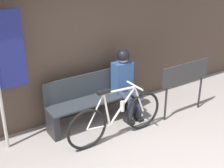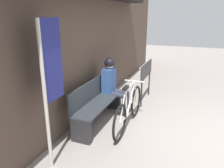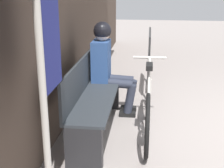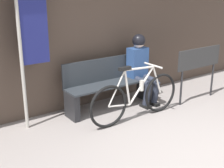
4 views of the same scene
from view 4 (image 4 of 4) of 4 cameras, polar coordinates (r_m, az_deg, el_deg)
The scene contains 7 objects.
ground_plane at distance 4.10m, azimuth 18.32°, elevation -13.56°, with size 24.00×24.00×0.00m, color gray.
storefront_wall at distance 5.46m, azimuth -2.85°, elevation 13.60°, with size 12.00×0.56×3.20m.
park_bench_near at distance 5.35m, azimuth -0.48°, elevation -0.22°, with size 1.63×0.42×0.86m.
bicycle at distance 4.92m, azimuth 4.44°, elevation -2.41°, with size 1.72×0.40×0.90m.
person_seated at distance 5.55m, azimuth 5.26°, elevation 3.66°, with size 0.34×0.59×1.24m.
banner_pole at distance 4.57m, azimuth -14.86°, elevation 8.08°, with size 0.45×0.05×2.07m.
signboard at distance 5.82m, azimuth 15.66°, elevation 4.05°, with size 1.07×0.04×0.98m.
Camera 4 is at (-2.93, -1.96, 2.09)m, focal length 50.00 mm.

